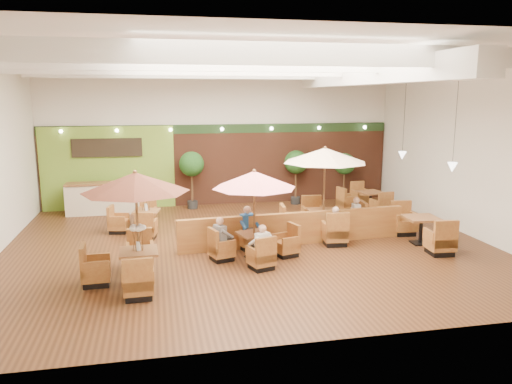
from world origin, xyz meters
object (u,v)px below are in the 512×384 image
object	(u,v)px
table_1	(254,198)
table_3	(140,218)
topiary_0	(192,166)
diner_0	(261,241)
table_2	(324,176)
booth_divider	(295,228)
service_counter	(108,198)
table_0	(133,203)
diner_4	(355,211)
diner_3	(335,221)
diner_2	(221,234)
topiary_2	(344,166)
table_5	(364,202)
diner_1	(248,223)
table_4	(421,231)
topiary_1	(296,164)

from	to	relation	value
table_1	table_3	size ratio (longest dim) A/B	1.02
topiary_0	diner_0	size ratio (longest dim) A/B	3.12
table_2	diner_0	xyz separation A→B (m)	(-2.57, -2.65, -1.18)
booth_divider	table_3	size ratio (longest dim) A/B	2.85
service_counter	table_0	world-z (taller)	table_0
diner_4	diner_3	bearing A→B (deg)	140.66
diner_0	diner_2	xyz separation A→B (m)	(-0.89, 0.89, 0.01)
table_1	topiary_2	world-z (taller)	table_1
service_counter	table_5	bearing A→B (deg)	-9.30
service_counter	topiary_2	bearing A→B (deg)	1.22
booth_divider	diner_1	xyz separation A→B (m)	(-1.43, -0.13, 0.27)
diner_0	diner_1	bearing A→B (deg)	63.14
table_4	diner_4	xyz separation A→B (m)	(-1.51, 1.44, 0.34)
table_5	table_2	bearing A→B (deg)	-141.97
table_3	diner_4	xyz separation A→B (m)	(6.71, -1.62, 0.29)
booth_divider	diner_2	bearing A→B (deg)	-160.37
booth_divider	topiary_1	distance (m)	5.78
booth_divider	table_5	xyz separation A→B (m)	(3.78, 3.68, -0.13)
table_4	diner_0	xyz separation A→B (m)	(-5.11, -1.21, 0.33)
table_0	table_3	size ratio (longest dim) A/B	1.09
service_counter	table_2	distance (m)	8.33
table_5	topiary_0	xyz separation A→B (m)	(-6.38, 1.76, 1.31)
table_0	diner_4	world-z (taller)	table_0
table_0	diner_2	world-z (taller)	table_0
diner_4	table_4	bearing A→B (deg)	-127.95
table_2	topiary_2	bearing A→B (deg)	67.18
table_5	booth_divider	bearing A→B (deg)	-145.77
booth_divider	topiary_0	xyz separation A→B (m)	(-2.60, 5.44, 1.18)
table_0	diner_4	size ratio (longest dim) A/B	3.66
table_1	diner_2	world-z (taller)	table_1
table_0	diner_3	xyz separation A→B (m)	(5.64, 1.90, -1.19)
table_4	diner_3	distance (m)	2.60
table_3	diner_2	bearing A→B (deg)	-45.00
booth_divider	diner_3	size ratio (longest dim) A/B	9.83
table_0	topiary_1	bearing A→B (deg)	49.26
booth_divider	diner_4	size ratio (longest dim) A/B	9.51
service_counter	topiary_2	distance (m)	9.45
table_1	table_5	size ratio (longest dim) A/B	0.96
booth_divider	diner_3	bearing A→B (deg)	-18.81
table_1	diner_1	xyz separation A→B (m)	(0.00, 0.89, -0.92)
table_5	diner_3	xyz separation A→B (m)	(-2.64, -3.98, 0.37)
table_0	topiary_1	size ratio (longest dim) A/B	1.22
table_3	topiary_2	world-z (taller)	topiary_2
table_0	diner_4	xyz separation A→B (m)	(6.68, 2.94, -1.18)
table_3	table_5	bearing A→B (deg)	20.77
table_1	diner_3	xyz separation A→B (m)	(2.57, 0.72, -0.95)
table_4	table_5	bearing A→B (deg)	92.99
booth_divider	topiary_0	bearing A→B (deg)	111.48
service_counter	diner_4	size ratio (longest dim) A/B	4.10
booth_divider	table_2	xyz separation A→B (m)	(1.13, 0.74, 1.43)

